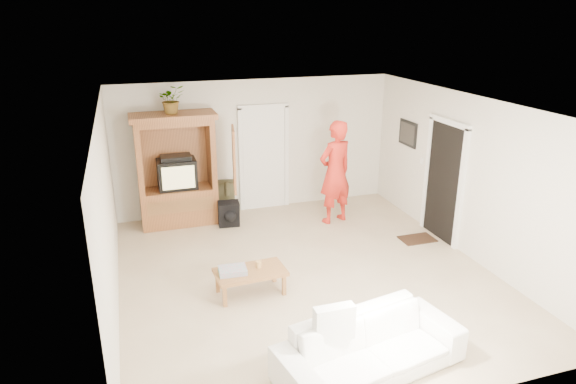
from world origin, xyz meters
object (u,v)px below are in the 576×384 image
Objects in this scene: man at (335,172)px; sofa at (370,347)px; armoire at (178,177)px; coffee_table at (250,273)px.

man is 0.92× the size of sofa.
armoire is 5.23m from sofa.
armoire reaches higher than coffee_table.
armoire is 0.99× the size of sofa.
coffee_table is at bearing -77.89° from armoire.
armoire reaches higher than man.
coffee_table is at bearing 27.24° from man.
man is at bearing 41.26° from coffee_table.
man is at bearing 61.71° from sofa.
sofa is at bearing 55.34° from man.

